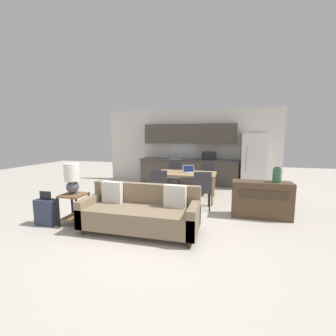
{
  "coord_description": "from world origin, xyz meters",
  "views": [
    {
      "loc": [
        1.28,
        -3.7,
        1.7
      ],
      "look_at": [
        -0.05,
        1.5,
        0.95
      ],
      "focal_mm": 24.0,
      "sensor_mm": 36.0,
      "label": 1
    }
  ],
  "objects": [
    {
      "name": "vase",
      "position": [
        2.32,
        1.23,
        0.92
      ],
      "size": [
        0.16,
        0.16,
        0.32
      ],
      "color": "#336047",
      "rests_on": "credenza"
    },
    {
      "name": "dining_chair_far_right",
      "position": [
        0.79,
        3.02,
        0.51
      ],
      "size": [
        0.47,
        0.47,
        0.91
      ],
      "rotation": [
        0.0,
        0.0,
        -0.12
      ],
      "color": "#38383D",
      "rests_on": "ground_plane"
    },
    {
      "name": "dining_chair_far_left",
      "position": [
        -0.24,
        3.03,
        0.51
      ],
      "size": [
        0.45,
        0.45,
        0.91
      ],
      "rotation": [
        0.0,
        0.0,
        0.07
      ],
      "color": "#38383D",
      "rests_on": "ground_plane"
    },
    {
      "name": "ground_plane",
      "position": [
        0.0,
        0.0,
        0.0
      ],
      "size": [
        20.0,
        20.0,
        0.0
      ],
      "primitive_type": "plane",
      "color": "beige"
    },
    {
      "name": "credenza",
      "position": [
        2.05,
        1.24,
        0.39
      ],
      "size": [
        1.19,
        0.41,
        0.77
      ],
      "color": "brown",
      "rests_on": "ground_plane"
    },
    {
      "name": "dining_chair_near_left",
      "position": [
        -0.23,
        1.43,
        0.51
      ],
      "size": [
        0.44,
        0.44,
        0.91
      ],
      "rotation": [
        0.0,
        0.0,
        3.18
      ],
      "color": "#38383D",
      "rests_on": "ground_plane"
    },
    {
      "name": "dining_table",
      "position": [
        0.27,
        2.22,
        0.68
      ],
      "size": [
        1.58,
        0.94,
        0.74
      ],
      "color": "tan",
      "rests_on": "ground_plane"
    },
    {
      "name": "table_lamp",
      "position": [
        -1.56,
        -0.05,
        0.93
      ],
      "size": [
        0.29,
        0.29,
        0.59
      ],
      "color": "#4C515B",
      "rests_on": "side_table"
    },
    {
      "name": "refrigerator",
      "position": [
        2.18,
        4.21,
        0.91
      ],
      "size": [
        0.77,
        0.77,
        1.82
      ],
      "color": "white",
      "rests_on": "ground_plane"
    },
    {
      "name": "laptop",
      "position": [
        0.36,
        2.25,
        0.78
      ],
      "size": [
        0.41,
        0.38,
        0.2
      ],
      "rotation": [
        0.0,
        0.0,
        0.54
      ],
      "color": "#B7BABC",
      "rests_on": "dining_table"
    },
    {
      "name": "wall_back",
      "position": [
        -0.0,
        4.63,
        1.35
      ],
      "size": [
        6.4,
        0.07,
        2.7
      ],
      "color": "silver",
      "rests_on": "ground_plane"
    },
    {
      "name": "dining_chair_near_right",
      "position": [
        0.79,
        1.43,
        0.51
      ],
      "size": [
        0.48,
        0.48,
        0.91
      ],
      "rotation": [
        0.0,
        0.0,
        3.28
      ],
      "color": "#38383D",
      "rests_on": "ground_plane"
    },
    {
      "name": "kitchen_counter",
      "position": [
        0.01,
        4.33,
        0.84
      ],
      "size": [
        3.49,
        0.65,
        2.15
      ],
      "color": "#4C443D",
      "rests_on": "ground_plane"
    },
    {
      "name": "suitcase",
      "position": [
        -2.04,
        -0.23,
        0.26
      ],
      "size": [
        0.4,
        0.22,
        0.66
      ],
      "color": "#2D384C",
      "rests_on": "ground_plane"
    },
    {
      "name": "couch",
      "position": [
        -0.16,
        -0.04,
        0.34
      ],
      "size": [
        2.08,
        0.8,
        0.85
      ],
      "color": "#3D2D1E",
      "rests_on": "ground_plane"
    },
    {
      "name": "side_table",
      "position": [
        -1.54,
        -0.06,
        0.4
      ],
      "size": [
        0.44,
        0.44,
        0.6
      ],
      "color": "brown",
      "rests_on": "ground_plane"
    }
  ]
}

